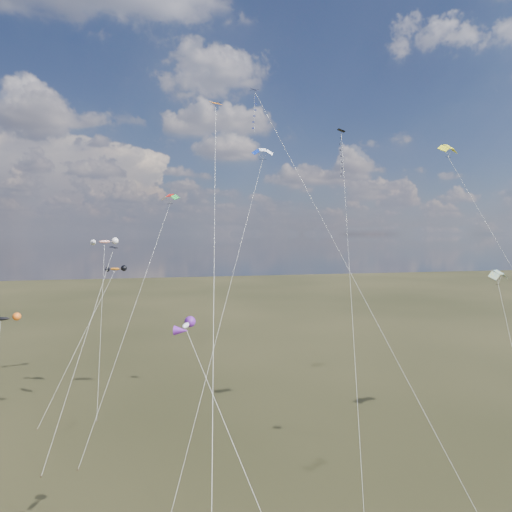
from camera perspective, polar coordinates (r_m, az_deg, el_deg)
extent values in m
cube|color=black|center=(58.35, 10.61, 15.17)|extent=(1.03, 1.08, 0.35)
cylinder|color=silver|center=(45.51, 11.68, -2.77)|extent=(7.64, 22.19, 33.87)
cube|color=#0F1850|center=(56.69, -0.21, 20.06)|extent=(1.11, 1.11, 0.37)
cylinder|color=silver|center=(43.95, 10.78, -0.16)|extent=(11.38, 25.28, 38.14)
cube|color=black|center=(53.89, -17.36, 1.03)|extent=(0.95, 0.96, 0.23)
cylinder|color=silver|center=(49.72, -20.92, -10.66)|extent=(5.58, 11.60, 19.77)
cube|color=#332316|center=(48.11, -25.28, -23.66)|extent=(0.10, 0.10, 0.12)
cube|color=orange|center=(40.19, -5.06, 18.50)|extent=(1.11, 1.08, 0.35)
cylinder|color=silver|center=(26.03, -5.33, -8.71)|extent=(4.15, 26.03, 32.19)
cylinder|color=silver|center=(44.79, -3.61, -4.33)|extent=(12.35, 20.64, 31.49)
cylinder|color=silver|center=(48.98, -15.52, -7.21)|extent=(8.92, 11.15, 25.75)
cube|color=#332316|center=(48.07, -21.38, -23.61)|extent=(0.10, 0.10, 0.12)
ellipsoid|color=black|center=(56.76, -29.29, -6.86)|extent=(3.57, 1.57, 1.01)
ellipsoid|color=orange|center=(63.84, -17.22, -1.56)|extent=(2.90, 1.75, 0.92)
cylinder|color=silver|center=(60.09, -21.14, -9.89)|extent=(7.63, 10.88, 16.62)
cube|color=#332316|center=(58.04, -25.70, -18.95)|extent=(0.10, 0.10, 0.12)
ellipsoid|color=silver|center=(30.74, -8.77, -8.59)|extent=(1.56, 2.60, 0.78)
cylinder|color=silver|center=(28.84, -1.28, -25.48)|extent=(5.92, 10.42, 15.24)
ellipsoid|color=red|center=(69.90, -18.40, 1.71)|extent=(3.49, 2.06, 1.11)
cylinder|color=silver|center=(62.86, -18.79, -7.64)|extent=(0.32, 16.13, 20.18)
cube|color=#332316|center=(57.85, -19.29, -18.90)|extent=(0.10, 0.10, 0.12)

